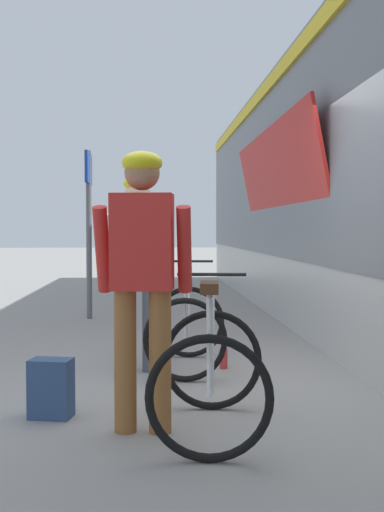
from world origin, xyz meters
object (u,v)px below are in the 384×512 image
Objects in this scene: cyclist_near_in_white at (138,254)px; cyclist_far_in_red at (142,265)px; bicycle_near_silver at (187,325)px; bicycle_far_white at (211,370)px; backpack_on_platform at (51,388)px; water_bottle_near_the_bikes at (224,359)px; platform_sign_post at (89,205)px.

cyclist_near_in_white and cyclist_far_in_red have the same top height.
cyclist_far_in_red is at bearing -102.17° from bicycle_near_silver.
bicycle_far_white reaches higher than backpack_on_platform.
cyclist_near_in_white reaches higher than bicycle_near_silver.
cyclist_far_in_red is at bearing 172.51° from bicycle_far_white.
cyclist_near_in_white is 1.94m from bicycle_far_white.
water_bottle_near_the_bikes is 4.02m from platform_sign_post.
bicycle_near_silver is 2.83× the size of backpack_on_platform.
cyclist_far_in_red is 0.78m from bicycle_far_white.
cyclist_far_in_red is 9.69× the size of water_bottle_near_the_bikes.
backpack_on_platform is (-1.05, 0.40, -0.20)m from bicycle_far_white.
cyclist_far_in_red reaches higher than bicycle_near_silver.
cyclist_far_in_red is 1.56× the size of bicycle_near_silver.
water_bottle_near_the_bikes is (0.30, 1.82, -0.31)m from bicycle_far_white.
cyclist_near_in_white is 0.73× the size of platform_sign_post.
backpack_on_platform is 5.01m from platform_sign_post.
bicycle_near_silver is at bearing 9.69° from cyclist_near_in_white.
platform_sign_post reaches higher than water_bottle_near_the_bikes.
water_bottle_near_the_bikes is (1.35, 1.42, -0.11)m from backpack_on_platform.
cyclist_near_in_white is 1.24m from water_bottle_near_the_bikes.
platform_sign_post is (-0.76, 3.45, 0.57)m from cyclist_near_in_white.
bicycle_far_white is (0.04, -1.84, 0.00)m from bicycle_near_silver.
bicycle_near_silver is 6.22× the size of water_bottle_near_the_bikes.
backpack_on_platform is at bearing -87.64° from platform_sign_post.
bicycle_far_white is 1.87m from water_bottle_near_the_bikes.
backpack_on_platform is 1.96m from water_bottle_near_the_bikes.
bicycle_near_silver is 0.99× the size of bicycle_far_white.
cyclist_near_in_white is 1.54× the size of bicycle_far_white.
cyclist_near_in_white reaches higher than water_bottle_near_the_bikes.
backpack_on_platform is at bearing -125.11° from bicycle_near_silver.
backpack_on_platform is (-0.63, 0.34, -0.85)m from cyclist_far_in_red.
platform_sign_post is (-1.54, 3.38, 1.53)m from water_bottle_near_the_bikes.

